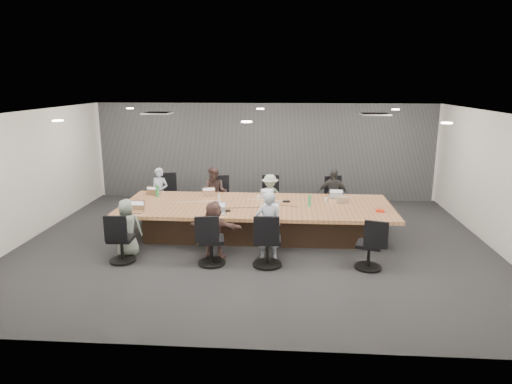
# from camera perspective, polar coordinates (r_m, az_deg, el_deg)

# --- Properties ---
(floor) EXTENTS (10.00, 8.00, 0.00)m
(floor) POSITION_cam_1_polar(r_m,az_deg,el_deg) (9.93, -0.16, -6.45)
(floor) COLOR #2A2B2D
(floor) RESTS_ON ground
(ceiling) EXTENTS (10.00, 8.00, 0.00)m
(ceiling) POSITION_cam_1_polar(r_m,az_deg,el_deg) (9.34, -0.18, 9.90)
(ceiling) COLOR white
(ceiling) RESTS_ON wall_back
(wall_back) EXTENTS (10.00, 0.00, 2.80)m
(wall_back) POSITION_cam_1_polar(r_m,az_deg,el_deg) (13.46, 1.09, 5.07)
(wall_back) COLOR silver
(wall_back) RESTS_ON ground
(wall_front) EXTENTS (10.00, 0.00, 2.80)m
(wall_front) POSITION_cam_1_polar(r_m,az_deg,el_deg) (5.71, -3.14, -7.03)
(wall_front) COLOR silver
(wall_front) RESTS_ON ground
(wall_left) EXTENTS (0.00, 8.00, 2.80)m
(wall_left) POSITION_cam_1_polar(r_m,az_deg,el_deg) (11.08, -26.92, 1.70)
(wall_left) COLOR silver
(wall_left) RESTS_ON ground
(wall_right) EXTENTS (0.00, 8.00, 2.80)m
(wall_right) POSITION_cam_1_polar(r_m,az_deg,el_deg) (10.44, 28.35, 0.89)
(wall_right) COLOR silver
(wall_right) RESTS_ON ground
(curtain) EXTENTS (9.80, 0.04, 2.80)m
(curtain) POSITION_cam_1_polar(r_m,az_deg,el_deg) (13.39, 1.07, 5.02)
(curtain) COLOR #535458
(curtain) RESTS_ON ground
(conference_table) EXTENTS (6.00, 2.20, 0.74)m
(conference_table) POSITION_cam_1_polar(r_m,az_deg,el_deg) (10.27, 0.04, -3.39)
(conference_table) COLOR #3B271A
(conference_table) RESTS_ON ground
(chair_0) EXTENTS (0.73, 0.73, 0.88)m
(chair_0) POSITION_cam_1_polar(r_m,az_deg,el_deg) (12.32, -11.45, -0.59)
(chair_0) COLOR black
(chair_0) RESTS_ON ground
(chair_1) EXTENTS (0.68, 0.68, 0.79)m
(chair_1) POSITION_cam_1_polar(r_m,az_deg,el_deg) (12.03, -4.86, -0.92)
(chair_1) COLOR black
(chair_1) RESTS_ON ground
(chair_2) EXTENTS (0.57, 0.57, 0.84)m
(chair_2) POSITION_cam_1_polar(r_m,az_deg,el_deg) (11.89, 1.81, -0.93)
(chair_2) COLOR black
(chair_2) RESTS_ON ground
(chair_3) EXTENTS (0.69, 0.69, 0.84)m
(chair_3) POSITION_cam_1_polar(r_m,az_deg,el_deg) (11.93, 9.35, -1.05)
(chair_3) COLOR black
(chair_3) RESTS_ON ground
(chair_4) EXTENTS (0.55, 0.55, 0.79)m
(chair_4) POSITION_cam_1_polar(r_m,az_deg,el_deg) (9.21, -16.47, -6.07)
(chair_4) COLOR black
(chair_4) RESTS_ON ground
(chair_5) EXTENTS (0.65, 0.65, 0.83)m
(chair_5) POSITION_cam_1_polar(r_m,az_deg,el_deg) (8.75, -5.60, -6.45)
(chair_5) COLOR black
(chair_5) RESTS_ON ground
(chair_6) EXTENTS (0.61, 0.61, 0.87)m
(chair_6) POSITION_cam_1_polar(r_m,az_deg,el_deg) (8.63, 1.42, -6.52)
(chair_6) COLOR black
(chair_6) RESTS_ON ground
(chair_7) EXTENTS (0.67, 0.67, 0.79)m
(chair_7) POSITION_cam_1_polar(r_m,az_deg,el_deg) (8.78, 13.95, -6.89)
(chair_7) COLOR black
(chair_7) RESTS_ON ground
(person_0) EXTENTS (0.52, 0.41, 1.27)m
(person_0) POSITION_cam_1_polar(r_m,az_deg,el_deg) (11.94, -11.94, -0.07)
(person_0) COLOR #ADB9D2
(person_0) RESTS_ON ground
(laptop_0) EXTENTS (0.36, 0.28, 0.02)m
(laptop_0) POSITION_cam_1_polar(r_m,az_deg,el_deg) (11.40, -12.71, -0.18)
(laptop_0) COLOR #8C6647
(laptop_0) RESTS_ON conference_table
(person_1) EXTENTS (0.70, 0.58, 1.31)m
(person_1) POSITION_cam_1_polar(r_m,az_deg,el_deg) (11.63, -5.14, -0.10)
(person_1) COLOR #3E2D2B
(person_1) RESTS_ON ground
(laptop_1) EXTENTS (0.35, 0.28, 0.02)m
(laptop_1) POSITION_cam_1_polar(r_m,az_deg,el_deg) (11.08, -5.60, -0.31)
(laptop_1) COLOR #8C6647
(laptop_1) RESTS_ON conference_table
(person_2) EXTENTS (0.78, 0.50, 1.15)m
(person_2) POSITION_cam_1_polar(r_m,az_deg,el_deg) (11.51, 1.75, -0.61)
(person_2) COLOR #8BA18C
(person_2) RESTS_ON ground
(laptop_2) EXTENTS (0.34, 0.28, 0.02)m
(laptop_2) POSITION_cam_1_polar(r_m,az_deg,el_deg) (10.93, 1.64, -0.44)
(laptop_2) COLOR #B2B2B7
(laptop_2) RESTS_ON conference_table
(person_3) EXTENTS (0.78, 0.35, 1.31)m
(person_3) POSITION_cam_1_polar(r_m,az_deg,el_deg) (11.54, 9.54, -0.34)
(person_3) COLOR #2D2D2E
(person_3) RESTS_ON ground
(laptop_3) EXTENTS (0.32, 0.24, 0.02)m
(laptop_3) POSITION_cam_1_polar(r_m,az_deg,el_deg) (10.98, 9.82, -0.58)
(laptop_3) COLOR #B2B2B7
(laptop_3) RESTS_ON conference_table
(person_4) EXTENTS (0.64, 0.49, 1.16)m
(person_4) POSITION_cam_1_polar(r_m,az_deg,el_deg) (9.46, -15.82, -4.30)
(person_4) COLOR gray
(person_4) RESTS_ON ground
(laptop_4) EXTENTS (0.34, 0.24, 0.02)m
(laptop_4) POSITION_cam_1_polar(r_m,az_deg,el_deg) (9.91, -14.82, -2.41)
(laptop_4) COLOR #8C6647
(laptop_4) RESTS_ON conference_table
(person_5) EXTENTS (1.11, 0.49, 1.16)m
(person_5) POSITION_cam_1_polar(r_m,az_deg,el_deg) (9.02, -5.26, -4.71)
(person_5) COLOR brown
(person_5) RESTS_ON ground
(laptop_5) EXTENTS (0.29, 0.21, 0.02)m
(laptop_5) POSITION_cam_1_polar(r_m,az_deg,el_deg) (9.49, -4.75, -2.69)
(laptop_5) COLOR #B2B2B7
(laptop_5) RESTS_ON conference_table
(person_6) EXTENTS (0.55, 0.40, 1.37)m
(person_6) POSITION_cam_1_polar(r_m,az_deg,el_deg) (8.88, 1.54, -4.22)
(person_6) COLOR #A2A9BE
(person_6) RESTS_ON ground
(laptop_6) EXTENTS (0.38, 0.29, 0.02)m
(laptop_6) POSITION_cam_1_polar(r_m,az_deg,el_deg) (9.39, 1.69, -2.83)
(laptop_6) COLOR #B2B2B7
(laptop_6) RESTS_ON conference_table
(bottle_green_left) EXTENTS (0.10, 0.10, 0.27)m
(bottle_green_left) POSITION_cam_1_polar(r_m,az_deg,el_deg) (11.09, -12.24, 0.13)
(bottle_green_left) COLOR green
(bottle_green_left) RESTS_ON conference_table
(bottle_green_right) EXTENTS (0.09, 0.09, 0.26)m
(bottle_green_right) POSITION_cam_1_polar(r_m,az_deg,el_deg) (10.06, 6.70, -1.08)
(bottle_green_right) COLOR green
(bottle_green_right) RESTS_ON conference_table
(bottle_clear) EXTENTS (0.07, 0.07, 0.21)m
(bottle_clear) POSITION_cam_1_polar(r_m,az_deg,el_deg) (10.31, -4.65, -0.82)
(bottle_clear) COLOR silver
(bottle_clear) RESTS_ON conference_table
(cup_white_far) EXTENTS (0.12, 0.12, 0.11)m
(cup_white_far) POSITION_cam_1_polar(r_m,az_deg,el_deg) (10.50, 0.33, -0.77)
(cup_white_far) COLOR white
(cup_white_far) RESTS_ON conference_table
(cup_white_near) EXTENTS (0.10, 0.10, 0.09)m
(cup_white_near) POSITION_cam_1_polar(r_m,az_deg,el_deg) (10.52, 8.72, -0.95)
(cup_white_near) COLOR white
(cup_white_near) RESTS_ON conference_table
(mug_brown) EXTENTS (0.11, 0.11, 0.10)m
(mug_brown) POSITION_cam_1_polar(r_m,az_deg,el_deg) (10.31, -14.99, -1.55)
(mug_brown) COLOR brown
(mug_brown) RESTS_ON conference_table
(mic_left) EXTENTS (0.17, 0.14, 0.03)m
(mic_left) POSITION_cam_1_polar(r_m,az_deg,el_deg) (9.66, -3.67, -2.34)
(mic_left) COLOR black
(mic_left) RESTS_ON conference_table
(mic_right) EXTENTS (0.17, 0.12, 0.03)m
(mic_right) POSITION_cam_1_polar(r_m,az_deg,el_deg) (10.40, 3.82, -1.16)
(mic_right) COLOR black
(mic_right) RESTS_ON conference_table
(stapler) EXTENTS (0.16, 0.10, 0.06)m
(stapler) POSITION_cam_1_polar(r_m,az_deg,el_deg) (9.60, 1.09, -2.34)
(stapler) COLOR black
(stapler) RESTS_ON conference_table
(canvas_bag) EXTENTS (0.28, 0.20, 0.14)m
(canvas_bag) POSITION_cam_1_polar(r_m,az_deg,el_deg) (10.49, 10.80, -0.95)
(canvas_bag) COLOR gray
(canvas_bag) RESTS_ON conference_table
(snack_packet) EXTENTS (0.20, 0.16, 0.04)m
(snack_packet) POSITION_cam_1_polar(r_m,az_deg,el_deg) (9.97, 15.27, -2.28)
(snack_packet) COLOR red
(snack_packet) RESTS_ON conference_table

